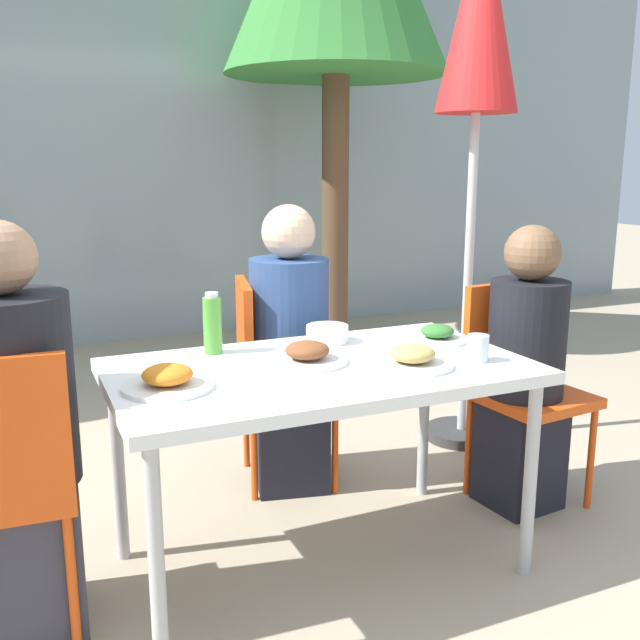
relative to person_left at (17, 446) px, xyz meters
name	(u,v)px	position (x,y,z in m)	size (l,w,h in m)	color
ground_plane	(320,565)	(0.93, -0.05, -0.58)	(24.00, 24.00, 0.00)	tan
building_facade	(125,144)	(0.93, 3.60, 0.92)	(10.00, 0.20, 3.00)	#89999E
dining_table	(320,383)	(0.93, -0.05, 0.09)	(1.35, 0.78, 0.72)	white
person_left	(17,446)	(0.00, 0.00, 0.00)	(0.35, 0.35, 1.22)	#383842
chair_right	(519,374)	(1.89, 0.12, -0.05)	(0.44, 0.44, 0.89)	#E54C14
person_right	(525,375)	(1.85, 0.04, -0.03)	(0.30, 0.30, 1.14)	black
chair_far	(269,365)	(1.00, 0.65, -0.05)	(0.48, 0.48, 0.89)	#E54C14
person_far	(290,356)	(1.07, 0.58, 0.00)	(0.35, 0.35, 1.20)	black
closed_umbrella	(479,38)	(2.06, 0.72, 1.34)	(0.38, 0.38, 2.48)	#333333
plate_0	(437,335)	(1.45, 0.06, 0.17)	(0.22, 0.22, 0.06)	white
plate_1	(413,358)	(1.19, -0.19, 0.17)	(0.27, 0.27, 0.07)	white
plate_2	(307,355)	(0.90, -0.02, 0.17)	(0.27, 0.27, 0.07)	white
plate_3	(168,380)	(0.42, -0.10, 0.18)	(0.27, 0.27, 0.07)	white
bottle	(213,324)	(0.65, 0.23, 0.25)	(0.06, 0.06, 0.21)	#51A338
drinking_cup	(478,348)	(1.42, -0.23, 0.19)	(0.07, 0.07, 0.09)	silver
salad_bowl	(327,334)	(1.07, 0.21, 0.18)	(0.15, 0.15, 0.06)	white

